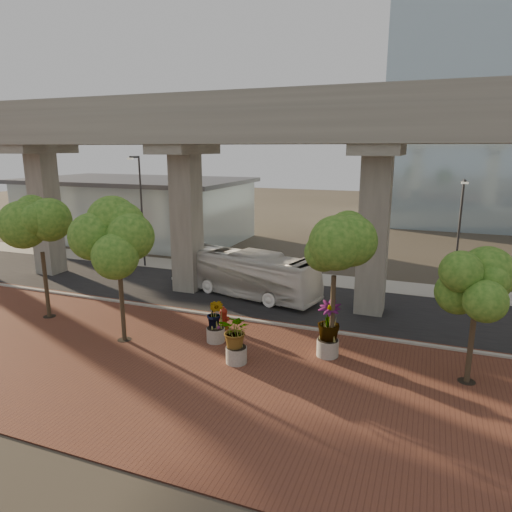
% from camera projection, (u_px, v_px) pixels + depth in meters
% --- Properties ---
extents(ground, '(160.00, 160.00, 0.00)m').
position_uv_depth(ground, '(262.00, 310.00, 27.08)').
color(ground, '#373128').
rests_on(ground, ground).
extents(brick_plaza, '(70.00, 13.00, 0.06)m').
position_uv_depth(brick_plaza, '(198.00, 369.00, 19.81)').
color(brick_plaza, brown).
rests_on(brick_plaza, ground).
extents(asphalt_road, '(90.00, 8.00, 0.04)m').
position_uv_depth(asphalt_road, '(272.00, 300.00, 28.89)').
color(asphalt_road, black).
rests_on(asphalt_road, ground).
extents(curb_strip, '(70.00, 0.25, 0.16)m').
position_uv_depth(curb_strip, '(249.00, 320.00, 25.25)').
color(curb_strip, '#A2A097').
rests_on(curb_strip, ground).
extents(far_sidewalk, '(90.00, 3.00, 0.06)m').
position_uv_depth(far_sidewalk, '(297.00, 277.00, 33.89)').
color(far_sidewalk, '#A2A097').
rests_on(far_sidewalk, ground).
extents(transit_viaduct, '(72.00, 5.60, 12.40)m').
position_uv_depth(transit_viaduct, '(274.00, 184.00, 27.21)').
color(transit_viaduct, gray).
rests_on(transit_viaduct, ground).
extents(station_pavilion, '(23.00, 13.00, 6.30)m').
position_uv_depth(station_pavilion, '(136.00, 208.00, 47.85)').
color(station_pavilion, '#AEC0C6').
rests_on(station_pavilion, ground).
extents(transit_bus, '(10.80, 4.90, 2.93)m').
position_uv_depth(transit_bus, '(243.00, 273.00, 29.55)').
color(transit_bus, white).
rests_on(transit_bus, ground).
extents(fire_hydrant, '(0.60, 0.54, 1.20)m').
position_uv_depth(fire_hydrant, '(224.00, 318.00, 24.05)').
color(fire_hydrant, maroon).
rests_on(fire_hydrant, ground).
extents(planter_front, '(2.09, 2.09, 2.30)m').
position_uv_depth(planter_front, '(236.00, 333.00, 20.01)').
color(planter_front, gray).
rests_on(planter_front, ground).
extents(planter_right, '(2.46, 2.46, 2.63)m').
position_uv_depth(planter_right, '(329.00, 323.00, 20.64)').
color(planter_right, '#AAA79A').
rests_on(planter_right, ground).
extents(planter_left, '(2.00, 2.00, 2.20)m').
position_uv_depth(planter_left, '(215.00, 316.00, 22.24)').
color(planter_left, '#A9A199').
rests_on(planter_left, ground).
extents(street_tree_far_west, '(4.02, 4.02, 6.76)m').
position_uv_depth(street_tree_far_west, '(40.00, 231.00, 24.75)').
color(street_tree_far_west, '#473A28').
rests_on(street_tree_far_west, ground).
extents(street_tree_near_west, '(3.84, 3.84, 6.72)m').
position_uv_depth(street_tree_near_west, '(118.00, 243.00, 21.60)').
color(street_tree_near_west, '#473A28').
rests_on(street_tree_near_west, ground).
extents(street_tree_near_east, '(3.53, 3.53, 6.51)m').
position_uv_depth(street_tree_near_east, '(335.00, 253.00, 19.77)').
color(street_tree_near_east, '#473A28').
rests_on(street_tree_near_east, ground).
extents(street_tree_far_east, '(3.40, 3.40, 5.64)m').
position_uv_depth(street_tree_far_east, '(478.00, 286.00, 17.74)').
color(street_tree_far_east, '#473A28').
rests_on(street_tree_far_east, ground).
extents(streetlamp_west, '(0.43, 1.27, 8.75)m').
position_uv_depth(streetlamp_west, '(141.00, 204.00, 35.85)').
color(streetlamp_west, '#2B2A2F').
rests_on(streetlamp_west, ground).
extents(streetlamp_east, '(0.38, 1.10, 7.58)m').
position_uv_depth(streetlamp_east, '(459.00, 233.00, 27.26)').
color(streetlamp_east, '#28292D').
rests_on(streetlamp_east, ground).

